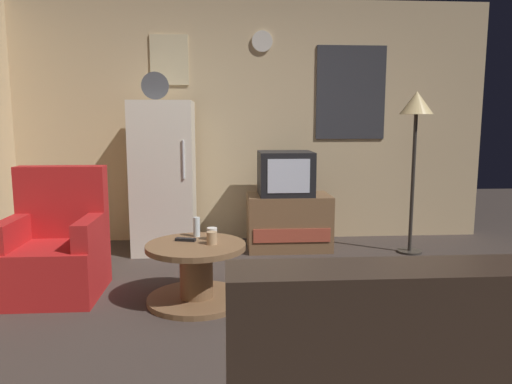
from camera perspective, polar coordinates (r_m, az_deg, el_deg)
ground_plane at (r=3.17m, az=1.89°, el=-16.03°), size 12.00×12.00×0.00m
wall_with_art at (r=5.32m, az=-0.64°, el=8.30°), size 5.20×0.12×2.58m
fridge at (r=4.90m, az=-10.84°, el=1.79°), size 0.60×0.62×1.77m
tv_stand at (r=4.97m, az=3.88°, el=-3.52°), size 0.84×0.53×0.56m
crt_tv at (r=4.89m, az=3.50°, el=2.23°), size 0.54×0.51×0.44m
standing_lamp at (r=4.94m, az=18.42°, el=8.58°), size 0.32×0.32×1.59m
coffee_table at (r=3.56m, az=-7.09°, el=-9.49°), size 0.72×0.72×0.44m
wine_glass at (r=3.70m, az=-7.05°, el=-4.12°), size 0.05×0.05×0.15m
mug_ceramic_white at (r=3.60m, az=-5.23°, el=-4.94°), size 0.08×0.08×0.09m
mug_ceramic_tan at (r=3.47m, az=-5.25°, el=-5.45°), size 0.08×0.08×0.09m
remote_control at (r=3.59m, az=-8.35°, el=-5.59°), size 0.16×0.08×0.02m
armchair at (r=3.98m, az=-22.59°, el=-6.38°), size 0.68×0.68×0.96m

